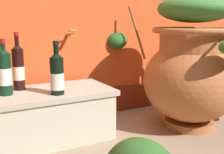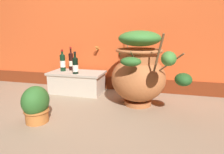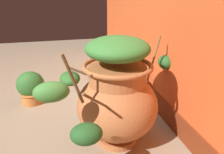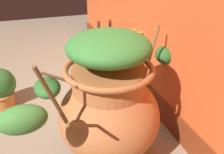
{
  "view_description": "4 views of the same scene",
  "coord_description": "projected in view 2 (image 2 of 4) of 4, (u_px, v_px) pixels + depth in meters",
  "views": [
    {
      "loc": [
        -0.86,
        -0.83,
        0.72
      ],
      "look_at": [
        -0.02,
        0.72,
        0.37
      ],
      "focal_mm": 45.92,
      "sensor_mm": 36.0,
      "label": 1
    },
    {
      "loc": [
        0.75,
        -1.64,
        0.86
      ],
      "look_at": [
        0.16,
        0.64,
        0.3
      ],
      "focal_mm": 30.31,
      "sensor_mm": 36.0,
      "label": 2
    },
    {
      "loc": [
        2.23,
        0.09,
        1.25
      ],
      "look_at": [
        -0.01,
        0.65,
        0.37
      ],
      "focal_mm": 40.28,
      "sensor_mm": 36.0,
      "label": 3
    },
    {
      "loc": [
        1.77,
        0.14,
        1.3
      ],
      "look_at": [
        -0.04,
        0.77,
        0.3
      ],
      "focal_mm": 40.86,
      "sensor_mm": 36.0,
      "label": 4
    }
  ],
  "objects": [
    {
      "name": "wine_bottle_right",
      "position": [
        63.0,
        62.0,
        2.77
      ],
      "size": [
        0.08,
        0.08,
        0.31
      ],
      "color": "black",
      "rests_on": "stone_ledge"
    },
    {
      "name": "potted_shrub",
      "position": [
        36.0,
        104.0,
        1.83
      ],
      "size": [
        0.24,
        0.3,
        0.36
      ],
      "color": "#C17033",
      "rests_on": "ground_plane"
    },
    {
      "name": "ground_plane",
      "position": [
        81.0,
        119.0,
        1.93
      ],
      "size": [
        7.0,
        7.0,
        0.0
      ],
      "primitive_type": "plane",
      "color": "gray"
    },
    {
      "name": "wine_bottle_middle",
      "position": [
        75.0,
        65.0,
        2.59
      ],
      "size": [
        0.08,
        0.08,
        0.3
      ],
      "color": "black",
      "rests_on": "stone_ledge"
    },
    {
      "name": "back_wall",
      "position": [
        111.0,
        3.0,
        2.76
      ],
      "size": [
        4.4,
        0.33,
        2.6
      ],
      "color": "#D15123",
      "rests_on": "ground_plane"
    },
    {
      "name": "terracotta_urn",
      "position": [
        139.0,
        71.0,
        2.23
      ],
      "size": [
        0.91,
        1.19,
        0.88
      ],
      "color": "#B26638",
      "rests_on": "ground_plane"
    },
    {
      "name": "stone_ledge",
      "position": [
        77.0,
        81.0,
        2.76
      ],
      "size": [
        0.78,
        0.42,
        0.31
      ],
      "color": "beige",
      "rests_on": "ground_plane"
    },
    {
      "name": "wine_bottle_left",
      "position": [
        71.0,
        61.0,
        2.83
      ],
      "size": [
        0.07,
        0.07,
        0.35
      ],
      "color": "black",
      "rests_on": "stone_ledge"
    }
  ]
}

